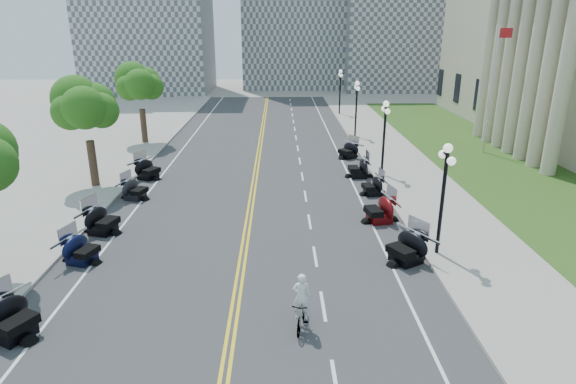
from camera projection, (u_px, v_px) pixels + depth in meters
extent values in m
plane|color=gray|center=(235.00, 307.00, 17.46)|extent=(160.00, 160.00, 0.00)
cube|color=#333335|center=(250.00, 208.00, 26.91)|extent=(16.00, 90.00, 0.01)
cube|color=yellow|center=(248.00, 208.00, 26.90)|extent=(0.12, 90.00, 0.00)
cube|color=yellow|center=(252.00, 208.00, 26.91)|extent=(0.12, 90.00, 0.00)
cube|color=white|center=(364.00, 208.00, 27.02)|extent=(0.12, 90.00, 0.00)
cube|color=white|center=(135.00, 209.00, 26.79)|extent=(0.12, 90.00, 0.00)
cube|color=white|center=(335.00, 383.00, 13.73)|extent=(0.12, 2.00, 0.00)
cube|color=white|center=(323.00, 306.00, 17.51)|extent=(0.12, 2.00, 0.00)
cube|color=white|center=(315.00, 256.00, 21.29)|extent=(0.12, 2.00, 0.00)
cube|color=white|center=(310.00, 222.00, 25.07)|extent=(0.12, 2.00, 0.00)
cube|color=white|center=(305.00, 196.00, 28.85)|extent=(0.12, 2.00, 0.00)
cube|color=white|center=(302.00, 176.00, 32.64)|extent=(0.12, 2.00, 0.00)
cube|color=white|center=(300.00, 161.00, 36.42)|extent=(0.12, 2.00, 0.00)
cube|color=white|center=(298.00, 148.00, 40.20)|extent=(0.12, 2.00, 0.00)
cube|color=white|center=(296.00, 138.00, 43.98)|extent=(0.12, 2.00, 0.00)
cube|color=white|center=(295.00, 129.00, 47.76)|extent=(0.12, 2.00, 0.00)
cube|color=white|center=(293.00, 121.00, 51.54)|extent=(0.12, 2.00, 0.00)
cube|color=white|center=(292.00, 115.00, 55.32)|extent=(0.12, 2.00, 0.00)
cube|color=white|center=(291.00, 109.00, 59.10)|extent=(0.12, 2.00, 0.00)
cube|color=white|center=(291.00, 104.00, 62.88)|extent=(0.12, 2.00, 0.00)
cube|color=white|center=(290.00, 100.00, 66.66)|extent=(0.12, 2.00, 0.00)
cube|color=#9E9991|center=(437.00, 206.00, 27.08)|extent=(5.00, 90.00, 0.15)
cube|color=#9E9991|center=(61.00, 209.00, 26.69)|extent=(5.00, 90.00, 0.15)
cube|color=#356023|center=(498.00, 167.00, 34.77)|extent=(9.00, 60.00, 0.10)
cube|color=gray|center=(146.00, 3.00, 71.50)|extent=(18.00, 14.00, 26.00)
cube|color=gray|center=(407.00, 17.00, 75.71)|extent=(20.00, 14.00, 22.00)
imported|color=#A51414|center=(301.00, 313.00, 16.12)|extent=(0.83, 1.86, 1.08)
imported|color=silver|center=(302.00, 277.00, 15.67)|extent=(0.61, 0.40, 1.68)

